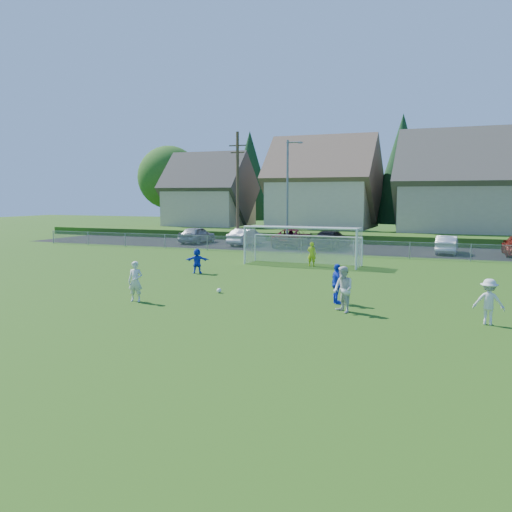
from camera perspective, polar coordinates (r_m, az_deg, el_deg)
The scene contains 21 objects.
ground at distance 20.50m, azimuth -8.52°, elevation -6.22°, with size 160.00×160.00×0.00m, color #193D0C.
asphalt_lot at distance 46.06m, azimuth 9.19°, elevation 0.79°, with size 60.00×60.00×0.00m, color black.
grass_embankment at distance 53.33m, azimuth 11.02°, elevation 1.94°, with size 70.00×6.00×0.80m, color #1E420F.
soccer_ball at distance 24.91m, azimuth -3.91°, elevation -3.65°, with size 0.22×0.22×0.22m, color white.
player_white_a at distance 23.35m, azimuth -12.58°, elevation -2.62°, with size 0.62×0.41×1.70m, color silver.
player_white_b at distance 20.91m, azimuth 9.16°, elevation -3.50°, with size 0.86×0.67×1.78m, color silver.
player_white_c at distance 20.38m, azimuth 23.30°, elevation -4.45°, with size 1.04×0.60×1.60m, color silver.
player_blue_a at distance 22.55m, azimuth 8.52°, elevation -2.92°, with size 0.97×0.40×1.66m, color #1636CF.
player_blue_b at distance 31.18m, azimuth -6.21°, elevation -0.51°, with size 1.33×0.42×1.43m, color #1636CF.
goalkeeper at distance 34.24m, azimuth 5.89°, elevation 0.20°, with size 0.56×0.37×1.54m, color #B1D419.
car_a at distance 50.83m, azimuth -6.23°, elevation 2.23°, with size 1.84×4.56×1.55m, color #929599.
car_b at distance 48.39m, azimuth -1.01°, elevation 2.01°, with size 1.56×4.46×1.47m, color #BABABA.
car_c at distance 47.06m, azimuth 3.84°, elevation 1.93°, with size 2.59×5.61×1.56m, color #4F0918.
car_d at distance 45.76m, azimuth 7.91°, elevation 1.72°, with size 2.12×5.22×1.51m, color black.
car_f at distance 43.90m, azimuth 19.46°, elevation 1.14°, with size 1.48×4.24×1.40m, color silver.
soccer_goal at distance 34.89m, azimuth 5.00°, elevation 1.74°, with size 7.42×1.90×2.50m.
chainlink_fence at distance 40.68m, azimuth 7.46°, elevation 0.96°, with size 52.06×0.06×1.20m.
streetlight at distance 45.61m, azimuth 3.38°, elevation 6.89°, with size 1.38×0.18×9.00m.
utility_pole at distance 48.40m, azimuth -1.95°, elevation 7.23°, with size 1.60×0.26×10.00m.
houses_row at distance 60.28m, azimuth 14.42°, elevation 8.96°, with size 53.90×11.45×13.27m.
tree_row at distance 66.60m, azimuth 14.35°, elevation 8.33°, with size 65.98×12.36×13.80m.
Camera 1 is at (10.26, -17.18, 4.46)m, focal length 38.00 mm.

